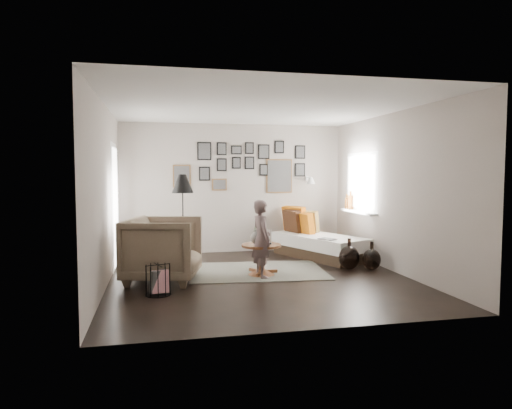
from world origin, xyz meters
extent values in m
plane|color=black|center=(0.00, 0.00, 0.00)|extent=(4.80, 4.80, 0.00)
plane|color=#AB9F95|center=(0.00, 2.40, 1.30)|extent=(4.50, 0.00, 4.50)
plane|color=#AB9F95|center=(0.00, -2.40, 1.30)|extent=(4.50, 0.00, 4.50)
plane|color=#AB9F95|center=(-2.25, 0.00, 1.30)|extent=(0.00, 4.80, 4.80)
plane|color=#AB9F95|center=(2.25, 0.00, 1.30)|extent=(0.00, 4.80, 4.80)
plane|color=white|center=(0.00, 0.00, 2.60)|extent=(4.80, 4.80, 0.00)
plane|color=white|center=(-2.23, 1.20, 1.05)|extent=(0.00, 2.14, 2.14)
plane|color=white|center=(-2.23, 1.20, 1.05)|extent=(0.00, 1.88, 1.88)
plane|color=white|center=(-2.23, 1.20, 1.05)|extent=(0.00, 1.93, 1.93)
plane|color=white|center=(2.23, 1.20, 1.45)|extent=(0.00, 1.30, 1.30)
plane|color=white|center=(2.23, 1.20, 1.45)|extent=(0.00, 1.14, 1.14)
cube|color=white|center=(2.17, 1.20, 0.88)|extent=(0.15, 1.32, 0.04)
cylinder|color=#8C4C14|center=(2.17, 1.55, 1.04)|extent=(0.10, 0.10, 0.28)
cylinder|color=#8C4C14|center=(2.17, 1.72, 1.01)|extent=(0.08, 0.08, 0.22)
cube|color=brown|center=(-1.05, 2.38, 1.55)|extent=(0.35, 0.03, 0.45)
cube|color=black|center=(-1.05, 2.37, 1.55)|extent=(0.30, 0.01, 0.40)
cube|color=black|center=(-0.60, 2.38, 2.05)|extent=(0.28, 0.03, 0.36)
cube|color=black|center=(-0.60, 2.37, 2.05)|extent=(0.23, 0.01, 0.31)
cube|color=black|center=(-0.60, 2.38, 1.60)|extent=(0.22, 0.03, 0.28)
cube|color=black|center=(-0.60, 2.37, 1.60)|extent=(0.17, 0.01, 0.23)
cube|color=black|center=(-0.25, 2.38, 2.10)|extent=(0.20, 0.03, 0.26)
cube|color=black|center=(-0.25, 2.37, 2.10)|extent=(0.15, 0.01, 0.21)
cube|color=black|center=(-0.25, 2.38, 1.78)|extent=(0.20, 0.03, 0.26)
cube|color=black|center=(-0.25, 2.37, 1.78)|extent=(0.15, 0.01, 0.21)
cube|color=black|center=(0.05, 2.38, 2.08)|extent=(0.22, 0.03, 0.18)
cube|color=black|center=(0.05, 2.37, 2.08)|extent=(0.17, 0.01, 0.13)
cube|color=black|center=(0.05, 2.38, 1.82)|extent=(0.18, 0.03, 0.24)
cube|color=black|center=(0.05, 2.37, 1.82)|extent=(0.13, 0.01, 0.19)
cube|color=black|center=(0.32, 2.38, 2.12)|extent=(0.18, 0.03, 0.24)
cube|color=black|center=(0.32, 2.37, 2.12)|extent=(0.13, 0.01, 0.19)
cube|color=black|center=(0.32, 2.38, 1.82)|extent=(0.20, 0.03, 0.26)
cube|color=black|center=(0.32, 2.37, 1.82)|extent=(0.15, 0.01, 0.21)
cube|color=black|center=(0.62, 2.38, 2.05)|extent=(0.24, 0.03, 0.30)
cube|color=black|center=(0.62, 2.37, 2.05)|extent=(0.19, 0.01, 0.25)
cube|color=black|center=(0.62, 2.38, 1.68)|extent=(0.18, 0.03, 0.24)
cube|color=black|center=(0.62, 2.37, 1.68)|extent=(0.13, 0.01, 0.19)
cube|color=brown|center=(0.95, 2.38, 1.55)|extent=(0.55, 0.03, 0.70)
cube|color=black|center=(0.95, 2.37, 1.55)|extent=(0.50, 0.01, 0.65)
cube|color=black|center=(0.95, 2.38, 2.15)|extent=(0.20, 0.03, 0.26)
cube|color=black|center=(0.95, 2.37, 2.15)|extent=(0.15, 0.01, 0.21)
cube|color=black|center=(1.40, 2.38, 2.05)|extent=(0.22, 0.03, 0.28)
cube|color=black|center=(1.40, 2.37, 2.05)|extent=(0.17, 0.01, 0.23)
cube|color=black|center=(1.40, 2.38, 1.68)|extent=(0.22, 0.03, 0.28)
cube|color=black|center=(1.40, 2.37, 1.68)|extent=(0.17, 0.01, 0.23)
cube|color=brown|center=(-0.30, 2.38, 1.38)|extent=(0.30, 0.03, 0.24)
cube|color=black|center=(-0.30, 2.37, 1.38)|extent=(0.25, 0.01, 0.19)
cube|color=white|center=(1.55, 2.37, 1.50)|extent=(0.06, 0.04, 0.10)
cylinder|color=white|center=(1.55, 2.25, 1.52)|extent=(0.02, 0.24, 0.02)
cone|color=white|center=(1.55, 2.12, 1.46)|extent=(0.18, 0.18, 0.14)
cube|color=#B3B39D|center=(0.06, 0.45, 0.01)|extent=(2.32, 1.73, 0.01)
cone|color=brown|center=(0.06, 0.17, 0.04)|extent=(0.47, 0.47, 0.09)
cylinder|color=brown|center=(0.06, 0.17, 0.25)|extent=(0.10, 0.10, 0.36)
cylinder|color=brown|center=(0.06, 0.17, 0.48)|extent=(0.63, 0.63, 0.04)
ellipsoid|color=black|center=(-0.02, 0.19, 0.59)|extent=(0.18, 0.18, 0.20)
cylinder|color=black|center=(-0.02, 0.19, 0.71)|extent=(0.05, 0.05, 0.04)
cylinder|color=black|center=(0.17, 0.17, 0.50)|extent=(0.11, 0.11, 0.02)
cube|color=black|center=(1.47, 1.37, 0.11)|extent=(1.43, 1.99, 0.21)
cube|color=silver|center=(1.47, 1.37, 0.32)|extent=(1.51, 2.07, 0.23)
cube|color=#C0580A|center=(1.49, 2.12, 0.67)|extent=(0.47, 0.58, 0.54)
cube|color=#341D10|center=(1.36, 2.02, 0.65)|extent=(0.35, 0.52, 0.48)
cube|color=brown|center=(1.61, 1.87, 0.64)|extent=(0.46, 0.49, 0.46)
cube|color=#C0580A|center=(1.41, 1.73, 0.63)|extent=(0.34, 0.49, 0.44)
cube|color=black|center=(1.42, 0.82, 0.44)|extent=(0.34, 0.36, 0.02)
imported|color=brown|center=(-1.46, 0.09, 0.48)|extent=(1.28, 1.26, 0.97)
cube|color=white|center=(-1.43, 0.14, 0.48)|extent=(0.54, 0.55, 0.20)
cylinder|color=black|center=(-1.10, 1.12, 0.01)|extent=(0.25, 0.25, 0.03)
cylinder|color=black|center=(-1.10, 1.12, 0.71)|extent=(0.02, 0.02, 1.42)
cone|color=black|center=(-1.10, 1.12, 1.43)|extent=(0.37, 0.37, 0.32)
cube|color=black|center=(-1.53, -0.68, 0.18)|extent=(0.23, 0.21, 0.31)
cube|color=white|center=(-1.50, -0.70, 0.18)|extent=(0.23, 0.11, 0.31)
ellipsoid|color=black|center=(1.60, 0.28, 0.20)|extent=(0.35, 0.35, 0.40)
cylinder|color=black|center=(1.60, 0.28, 0.46)|extent=(0.06, 0.06, 0.12)
ellipsoid|color=black|center=(1.95, 0.16, 0.18)|extent=(0.31, 0.31, 0.35)
cylinder|color=black|center=(1.95, 0.16, 0.41)|extent=(0.06, 0.06, 0.12)
imported|color=#644F4F|center=(0.03, 0.00, 0.60)|extent=(0.36, 0.48, 1.21)
camera|label=1|loc=(-1.52, -6.77, 1.62)|focal=32.00mm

